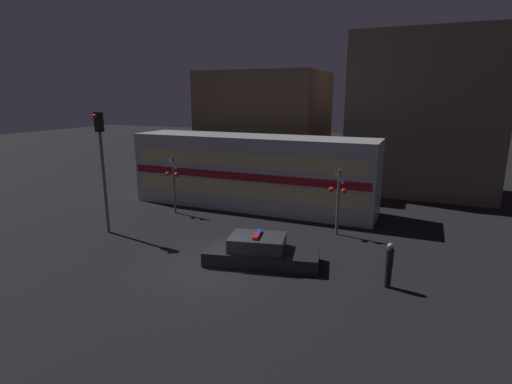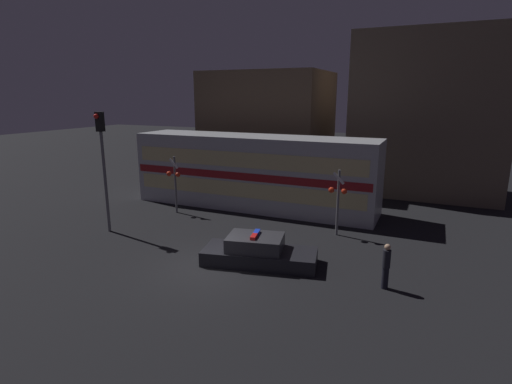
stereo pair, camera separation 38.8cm
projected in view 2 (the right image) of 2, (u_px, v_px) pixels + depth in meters
ground_plane at (208, 268)px, 15.49m from camera, size 120.00×120.00×0.00m
train at (254, 172)px, 23.55m from camera, size 14.48×3.14×4.24m
police_car at (258, 252)px, 15.79m from camera, size 4.74×2.62×1.26m
pedestrian at (386, 266)px, 13.64m from camera, size 0.27×0.27×1.62m
crossing_signal_near at (338, 197)px, 18.64m from camera, size 0.88×0.34×3.16m
crossing_signal_far at (174, 179)px, 22.30m from camera, size 0.88×0.34×3.22m
traffic_light_corner at (103, 154)px, 18.75m from camera, size 0.30×0.46×5.78m
building_left at (268, 128)px, 30.62m from camera, size 8.77×6.87×8.22m
building_center at (427, 115)px, 26.42m from camera, size 9.43×5.83×10.48m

